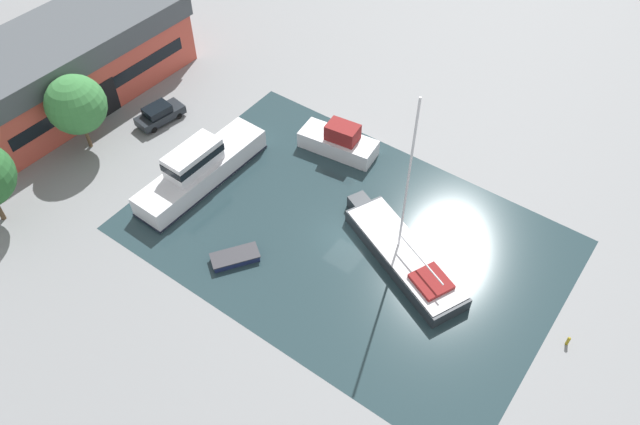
# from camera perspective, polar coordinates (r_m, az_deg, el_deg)

# --- Properties ---
(ground_plane) EXTENTS (440.00, 440.00, 0.00)m
(ground_plane) POSITION_cam_1_polar(r_m,az_deg,el_deg) (46.69, 2.33, -2.07)
(ground_plane) COLOR gray
(water_canal) EXTENTS (20.99, 31.18, 0.01)m
(water_canal) POSITION_cam_1_polar(r_m,az_deg,el_deg) (46.69, 2.33, -2.07)
(water_canal) COLOR #23383D
(water_canal) RESTS_ON ground
(warehouse_building) EXTENTS (22.75, 9.85, 6.76)m
(warehouse_building) POSITION_cam_1_polar(r_m,az_deg,el_deg) (61.29, -22.02, 12.47)
(warehouse_building) COLOR #C64C3D
(warehouse_building) RESTS_ON ground
(quay_tree_near_building) EXTENTS (4.86, 4.86, 6.88)m
(quay_tree_near_building) POSITION_cam_1_polar(r_m,az_deg,el_deg) (54.39, -21.41, 9.17)
(quay_tree_near_building) COLOR brown
(quay_tree_near_building) RESTS_ON ground
(parked_car) EXTENTS (4.55, 2.47, 1.68)m
(parked_car) POSITION_cam_1_polar(r_m,az_deg,el_deg) (57.32, -14.47, 8.72)
(parked_car) COLOR #1E2328
(parked_car) RESTS_ON ground
(sailboat_moored) EXTENTS (7.47, 12.13, 14.17)m
(sailboat_moored) POSITION_cam_1_polar(r_m,az_deg,el_deg) (45.03, 7.63, -3.87)
(sailboat_moored) COLOR #23282D
(sailboat_moored) RESTS_ON water_canal
(motor_cruiser) EXTENTS (12.35, 3.40, 3.76)m
(motor_cruiser) POSITION_cam_1_polar(r_m,az_deg,el_deg) (50.48, -10.93, 3.95)
(motor_cruiser) COLOR silver
(motor_cruiser) RESTS_ON water_canal
(small_dinghy) EXTENTS (3.71, 3.22, 0.56)m
(small_dinghy) POSITION_cam_1_polar(r_m,az_deg,el_deg) (45.37, -7.77, -4.09)
(small_dinghy) COLOR #19234C
(small_dinghy) RESTS_ON water_canal
(cabin_boat) EXTENTS (3.26, 6.80, 2.84)m
(cabin_boat) POSITION_cam_1_polar(r_m,az_deg,el_deg) (52.49, 1.75, 6.51)
(cabin_boat) COLOR silver
(cabin_boat) RESTS_ON water_canal
(mooring_bollard) EXTENTS (0.22, 0.22, 0.76)m
(mooring_bollard) POSITION_cam_1_polar(r_m,az_deg,el_deg) (44.00, 21.74, -10.83)
(mooring_bollard) COLOR olive
(mooring_bollard) RESTS_ON ground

